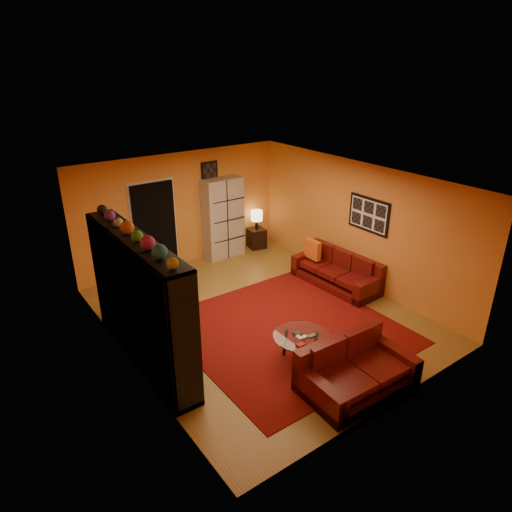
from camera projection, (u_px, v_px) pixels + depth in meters
floor at (259, 315)px, 8.63m from camera, size 6.00×6.00×0.00m
ceiling at (260, 181)px, 7.58m from camera, size 6.00×6.00×0.00m
wall_back at (182, 210)px, 10.34m from camera, size 6.00×0.00×6.00m
wall_front at (397, 327)px, 5.88m from camera, size 6.00×0.00×6.00m
wall_left at (124, 291)px, 6.77m from camera, size 0.00×6.00×6.00m
wall_right at (357, 224)px, 9.44m from camera, size 0.00×6.00×6.00m
rug at (287, 330)px, 8.16m from camera, size 3.60×3.60×0.01m
doorway at (155, 228)px, 10.05m from camera, size 0.95×0.10×2.04m
wall_art_right at (369, 215)px, 9.09m from camera, size 0.03×1.00×0.70m
wall_art_back at (209, 173)px, 10.42m from camera, size 0.42×0.03×0.52m
entertainment_unit at (140, 301)px, 6.99m from camera, size 0.45×3.00×2.10m
tv at (145, 306)px, 6.99m from camera, size 0.94×0.12×0.54m
sofa at (338, 272)px, 9.71m from camera, size 0.89×1.98×0.85m
loveseat at (353, 369)px, 6.70m from camera, size 1.69×1.06×0.85m
throw_pillow at (313, 249)px, 9.94m from camera, size 0.12×0.42×0.42m
coffee_table at (301, 338)px, 7.21m from camera, size 0.90×0.90×0.45m
storage_cabinet at (223, 218)px, 10.84m from camera, size 0.98×0.45×1.93m
bowl_chair at (164, 278)px, 9.35m from camera, size 0.73×0.73×0.59m
side_table at (257, 238)px, 11.60m from camera, size 0.46×0.46×0.50m
table_lamp at (257, 216)px, 11.36m from camera, size 0.29×0.29×0.48m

